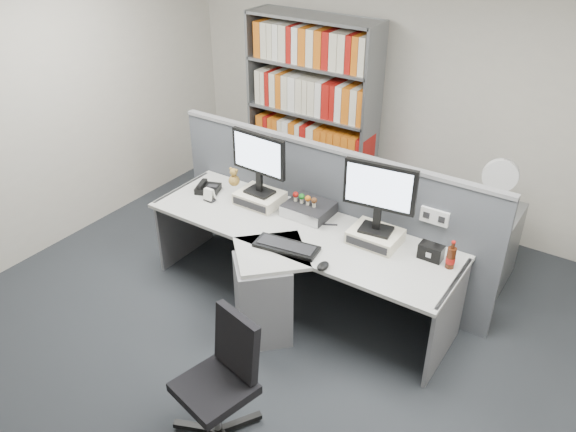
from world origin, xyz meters
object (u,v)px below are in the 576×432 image
Objects in this scene: shelving_unit at (311,115)px; filing_cabinet at (486,245)px; speaker at (431,252)px; office_chair at (223,378)px; desktop_pc at (309,209)px; cola_bottle at (451,258)px; monitor_left at (259,159)px; desk at (284,269)px; desk_phone at (208,188)px; desk_calendar at (209,196)px; mouse at (323,266)px; monitor_right at (379,192)px; desk_fan at (500,179)px; keyboard at (287,246)px.

shelving_unit is 2.24m from filing_cabinet.
speaker is 0.25× the size of filing_cabinet.
desktop_pc is at bearing 103.73° from office_chair.
shelving_unit is (-1.93, 1.44, 0.20)m from speaker.
cola_bottle is 0.11× the size of shelving_unit.
monitor_left is at bearing -75.18° from shelving_unit.
speaker reaches higher than desk.
desk_calendar reaches higher than desk_phone.
monitor_left is 4.52× the size of mouse.
desk_phone is 0.12× the size of shelving_unit.
monitor_right is 0.69m from cola_bottle.
desk is 1.15m from speaker.
monitor_left is 4.69× the size of desk_calendar.
cola_bottle reaches higher than office_chair.
monitor_left is 0.27× the size of shelving_unit.
monitor_right is 1.67m from desk_phone.
desk is at bearing -82.43° from desktop_pc.
mouse is 0.81m from speaker.
desk_calendar is at bearing -171.95° from monitor_right.
desk_fan is (1.26, 0.94, 0.23)m from desktop_pc.
monitor_left is 2.43× the size of cola_bottle.
speaker reaches higher than desktop_pc.
desktop_pc is 1.09m from speaker.
keyboard is at bearing -153.55° from speaker.
monitor_left is at bearing 9.84° from desk_phone.
desk_fan is (0.77, 1.54, 0.26)m from mouse.
desk is at bearing 135.04° from keyboard.
filing_cabinet is at bearing 26.40° from desk_phone.
desk is at bearing -130.61° from filing_cabinet.
monitor_left is 3.04× the size of speaker.
desk_phone is 2.52m from filing_cabinet.
mouse is (0.43, -0.14, 0.29)m from desk.
shelving_unit is (-0.97, 1.92, 0.24)m from keyboard.
cola_bottle is at bearing -9.83° from speaker.
desk_fan is at bearing 36.85° from desktop_pc.
keyboard is 1.07m from speaker.
speaker is (0.44, 0.02, -0.38)m from monitor_right.
office_chair is (1.37, -1.47, -0.28)m from desk_phone.
office_chair is at bearing -47.52° from desk_calendar.
desk_phone is at bearing -170.58° from desktop_pc.
office_chair is at bearing -108.46° from desk_fan.
monitor_right reaches higher than desktop_pc.
keyboard is 2.34× the size of cola_bottle.
speaker is 2.42m from shelving_unit.
desktop_pc is at bearing 9.42° from desk_phone.
keyboard is 1.87m from desk_fan.
monitor_right reaches higher than desk.
mouse reaches higher than keyboard.
mouse is at bearing -13.29° from desk_calendar.
speaker is at bearing 170.17° from cola_bottle.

